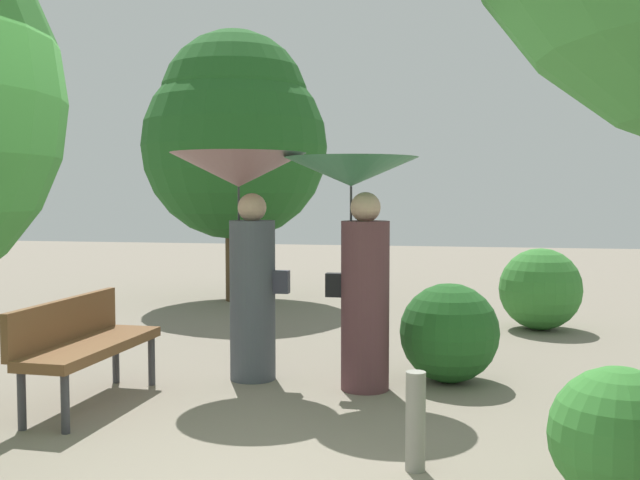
{
  "coord_description": "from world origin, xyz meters",
  "views": [
    {
      "loc": [
        1.32,
        -3.47,
        1.66
      ],
      "look_at": [
        0.0,
        3.36,
        1.22
      ],
      "focal_mm": 41.77,
      "sensor_mm": 36.0,
      "label": 1
    }
  ],
  "objects_px": {
    "person_left": "(244,216)",
    "park_bench": "(83,340)",
    "tree_near_left": "(235,133)",
    "path_marker_post": "(416,421)",
    "person_right": "(357,230)"
  },
  "relations": [
    {
      "from": "tree_near_left",
      "to": "path_marker_post",
      "type": "distance_m",
      "value": 7.67
    },
    {
      "from": "person_right",
      "to": "tree_near_left",
      "type": "xyz_separation_m",
      "value": [
        -2.57,
        4.81,
        1.22
      ]
    },
    {
      "from": "park_bench",
      "to": "path_marker_post",
      "type": "height_order",
      "value": "park_bench"
    },
    {
      "from": "person_left",
      "to": "tree_near_left",
      "type": "distance_m",
      "value": 5.02
    },
    {
      "from": "person_right",
      "to": "park_bench",
      "type": "height_order",
      "value": "person_right"
    },
    {
      "from": "person_left",
      "to": "path_marker_post",
      "type": "relative_size",
      "value": 3.36
    },
    {
      "from": "tree_near_left",
      "to": "path_marker_post",
      "type": "height_order",
      "value": "tree_near_left"
    },
    {
      "from": "person_left",
      "to": "path_marker_post",
      "type": "distance_m",
      "value": 2.8
    },
    {
      "from": "tree_near_left",
      "to": "path_marker_post",
      "type": "relative_size",
      "value": 6.89
    },
    {
      "from": "tree_near_left",
      "to": "path_marker_post",
      "type": "bearing_deg",
      "value": -64.25
    },
    {
      "from": "person_left",
      "to": "path_marker_post",
      "type": "xyz_separation_m",
      "value": [
        1.64,
        -1.94,
        -1.16
      ]
    },
    {
      "from": "person_left",
      "to": "park_bench",
      "type": "relative_size",
      "value": 1.33
    },
    {
      "from": "person_right",
      "to": "path_marker_post",
      "type": "bearing_deg",
      "value": -161.92
    },
    {
      "from": "tree_near_left",
      "to": "person_right",
      "type": "bearing_deg",
      "value": -61.84
    },
    {
      "from": "tree_near_left",
      "to": "park_bench",
      "type": "bearing_deg",
      "value": -84.65
    }
  ]
}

